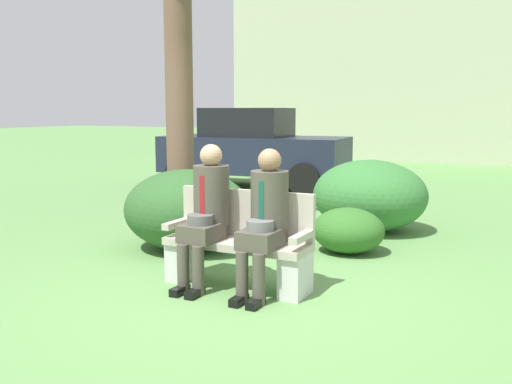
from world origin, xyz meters
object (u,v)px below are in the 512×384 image
Objects in this scene: seated_man_left at (207,208)px; shrub_far_lawn at (187,209)px; building_backdrop at (435,15)px; parked_car_near at (253,148)px; shrub_near_bench at (348,230)px; seated_man_right at (265,215)px; park_bench at (239,245)px; shrub_mid_lawn at (370,196)px.

seated_man_left reaches higher than shrub_far_lawn.
seated_man_left is 0.10× the size of building_backdrop.
parked_car_near reaches higher than seated_man_left.
seated_man_left reaches higher than shrub_near_bench.
shrub_far_lawn is at bearing -89.86° from building_backdrop.
seated_man_right is at bearing -84.87° from building_backdrop.
seated_man_left is 0.60m from seated_man_right.
building_backdrop reaches higher than parked_car_near.
seated_man_right is at bearing -96.84° from shrub_near_bench.
seated_man_right is 1.87m from shrub_near_bench.
seated_man_left is at bearing -114.58° from shrub_near_bench.
seated_man_left is 6.91m from parked_car_near.
seated_man_right is 0.10× the size of building_backdrop.
seated_man_right is 7.17m from parked_car_near.
park_bench is 1.06× the size of seated_man_right.
seated_man_left is at bearing 179.80° from seated_man_right.
building_backdrop is (-1.27, 17.63, 4.66)m from park_bench.
parked_car_near is at bearing -98.64° from building_backdrop.
shrub_mid_lawn reaches higher than shrub_far_lawn.
park_bench is at bearing -64.24° from parked_car_near.
seated_man_left reaches higher than park_bench.
park_bench is at bearing -107.89° from shrub_near_bench.
parked_car_near is (-3.01, 6.23, 0.44)m from park_bench.
building_backdrop reaches higher than shrub_mid_lawn.
shrub_far_lawn is (-1.66, -1.98, -0.01)m from shrub_mid_lawn.
park_bench is 0.35× the size of parked_car_near.
parked_car_near is 0.31× the size of building_backdrop.
seated_man_left is 1.59× the size of shrub_near_bench.
seated_man_right is 1.93m from shrub_far_lawn.
shrub_mid_lawn reaches higher than park_bench.
parked_car_near reaches higher than seated_man_right.
shrub_far_lawn is 0.38× the size of parked_car_near.
parked_car_near is (-3.43, 3.25, 0.35)m from shrub_mid_lawn.
parked_car_near reaches higher than shrub_far_lawn.
seated_man_left is 1.02× the size of seated_man_right.
seated_man_right is at bearing -62.34° from parked_car_near.
shrub_mid_lawn is (-0.11, 1.31, 0.22)m from shrub_near_bench.
building_backdrop reaches higher than shrub_near_bench.
park_bench is 6.93m from parked_car_near.
park_bench is at bearing 23.43° from seated_man_left.
shrub_near_bench is 0.54× the size of shrub_mid_lawn.
shrub_mid_lawn is at bearing 94.88° from shrub_near_bench.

